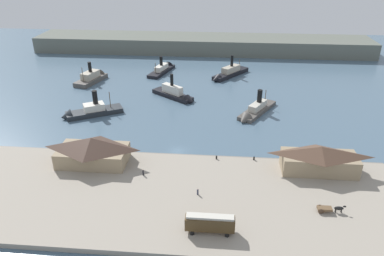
% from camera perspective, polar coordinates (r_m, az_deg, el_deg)
% --- Properties ---
extents(ground_plane, '(320.00, 320.00, 0.00)m').
position_cam_1_polar(ground_plane, '(104.45, -2.24, -3.59)').
color(ground_plane, slate).
extents(quay_promenade, '(110.00, 36.00, 1.20)m').
position_cam_1_polar(quay_promenade, '(85.97, -4.05, -10.60)').
color(quay_promenade, '#9E9384').
rests_on(quay_promenade, ground).
extents(seawall_edge, '(110.00, 0.80, 1.00)m').
position_cam_1_polar(seawall_edge, '(101.12, -2.49, -4.37)').
color(seawall_edge, gray).
rests_on(seawall_edge, ground).
extents(ferry_shed_west_terminal, '(18.05, 9.94, 7.28)m').
position_cam_1_polar(ferry_shed_west_terminal, '(98.44, -15.23, -3.34)').
color(ferry_shed_west_terminal, '#998466').
rests_on(ferry_shed_west_terminal, quay_promenade).
extents(ferry_shed_customs_shed, '(18.78, 7.83, 6.98)m').
position_cam_1_polar(ferry_shed_customs_shed, '(96.94, 19.23, -4.56)').
color(ferry_shed_customs_shed, '#998466').
rests_on(ferry_shed_customs_shed, quay_promenade).
extents(street_tram, '(9.78, 2.52, 4.12)m').
position_cam_1_polar(street_tram, '(74.40, 2.81, -14.47)').
color(street_tram, '#4C381E').
rests_on(street_tram, quay_promenade).
extents(horse_cart, '(5.89, 1.60, 1.87)m').
position_cam_1_polar(horse_cart, '(85.24, 20.60, -11.63)').
color(horse_cart, brown).
rests_on(horse_cart, quay_promenade).
extents(pedestrian_by_tram, '(0.39, 0.39, 1.60)m').
position_cam_1_polar(pedestrian_by_tram, '(85.01, 0.89, -9.89)').
color(pedestrian_by_tram, '#33384C').
rests_on(pedestrian_by_tram, quay_promenade).
extents(pedestrian_near_cart, '(0.41, 0.41, 1.66)m').
position_cam_1_polar(pedestrian_near_cart, '(92.26, -7.60, -6.88)').
color(pedestrian_near_cart, '#232328').
rests_on(pedestrian_near_cart, quay_promenade).
extents(mooring_post_west, '(0.44, 0.44, 0.90)m').
position_cam_1_polar(mooring_post_west, '(98.37, 3.82, -4.59)').
color(mooring_post_west, black).
rests_on(mooring_post_west, quay_promenade).
extents(mooring_post_center_east, '(0.44, 0.44, 0.90)m').
position_cam_1_polar(mooring_post_center_east, '(99.14, 9.61, -4.67)').
color(mooring_post_center_east, black).
rests_on(mooring_post_center_east, quay_promenade).
extents(ferry_approaching_west, '(15.27, 21.53, 9.61)m').
position_cam_1_polar(ferry_approaching_west, '(127.84, 9.59, 2.56)').
color(ferry_approaching_west, '#514C47').
rests_on(ferry_approaching_west, ground).
extents(ferry_outer_harbor, '(18.36, 15.29, 10.43)m').
position_cam_1_polar(ferry_outer_harbor, '(140.14, -2.49, 5.25)').
color(ferry_outer_harbor, black).
rests_on(ferry_outer_harbor, ground).
extents(ferry_approaching_east, '(20.55, 14.48, 10.26)m').
position_cam_1_polar(ferry_approaching_east, '(130.29, -15.92, 2.45)').
color(ferry_approaching_east, '#23282D').
rests_on(ferry_approaching_east, ground).
extents(ferry_near_quay, '(17.43, 21.02, 10.36)m').
position_cam_1_polar(ferry_near_quay, '(164.60, 5.61, 8.44)').
color(ferry_near_quay, black).
rests_on(ferry_near_quay, ground).
extents(ferry_mid_harbor, '(10.68, 21.50, 9.25)m').
position_cam_1_polar(ferry_mid_harbor, '(172.52, -4.40, 9.21)').
color(ferry_mid_harbor, black).
rests_on(ferry_mid_harbor, ground).
extents(ferry_moored_east, '(10.77, 18.63, 10.61)m').
position_cam_1_polar(ferry_moored_east, '(164.48, -15.06, 7.64)').
color(ferry_moored_east, '#514C47').
rests_on(ferry_moored_east, ground).
extents(far_headland, '(180.00, 24.00, 8.00)m').
position_cam_1_polar(far_headland, '(205.70, 1.54, 12.93)').
color(far_headland, '#60665B').
rests_on(far_headland, ground).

